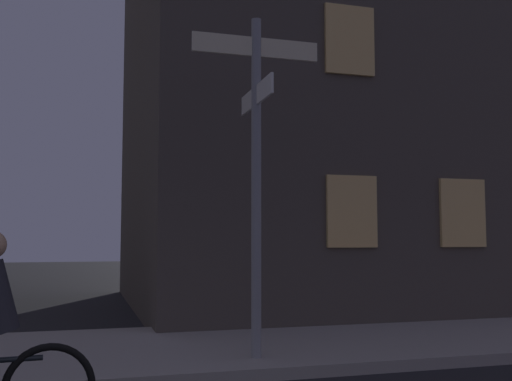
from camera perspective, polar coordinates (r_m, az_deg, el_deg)
sidewalk_kerb at (r=8.15m, az=-12.48°, el=-14.98°), size 40.00×3.45×0.14m
signpost at (r=7.25m, az=0.03°, el=3.52°), size 1.61×1.29×4.13m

